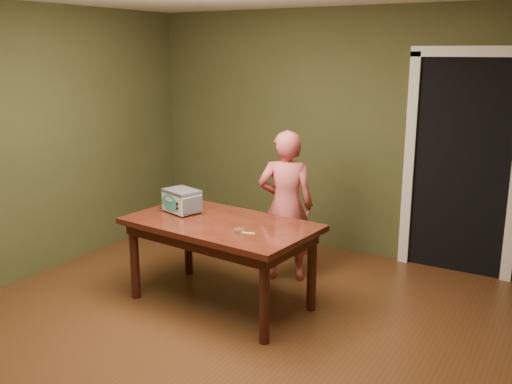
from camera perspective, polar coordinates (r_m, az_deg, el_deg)
floor at (r=4.49m, az=-5.12°, el=-14.79°), size 5.00×5.00×0.00m
room_shell at (r=3.97m, az=-5.66°, el=7.38°), size 4.52×5.02×2.61m
doorway at (r=6.16m, az=20.35°, el=2.78°), size 1.10×0.66×2.25m
dining_table at (r=4.87m, az=-3.57°, el=-4.09°), size 1.68×1.05×0.75m
toy_oven at (r=5.12m, az=-7.44°, el=-0.81°), size 0.38×0.31×0.21m
baking_pan at (r=4.56m, az=-1.71°, el=-3.84°), size 0.10×0.10×0.02m
spatula at (r=4.53m, az=-1.21°, el=-4.10°), size 0.18×0.06×0.01m
child at (r=5.40m, az=3.01°, el=-1.42°), size 0.62×0.53×1.45m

